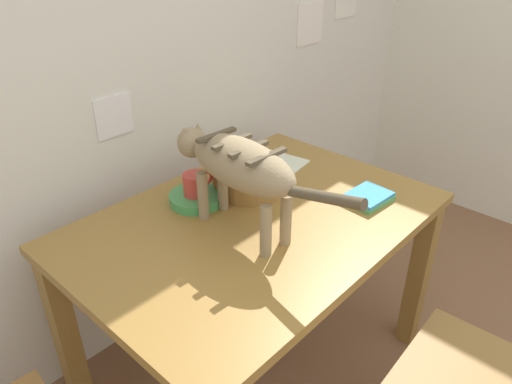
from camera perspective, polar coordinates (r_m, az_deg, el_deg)
wall_rear at (r=1.83m, az=-16.04°, el=17.04°), size 4.44×0.11×2.50m
dining_table at (r=1.68m, az=0.00°, el=-5.67°), size 1.24×0.86×0.74m
cat at (r=1.46m, az=-2.13°, el=3.20°), size 0.18×0.74×0.32m
saucer_bowl at (r=1.72m, az=-7.18°, el=-0.73°), size 0.19×0.19×0.03m
coffee_mug at (r=1.69m, az=-7.22°, el=0.97°), size 0.13×0.09×0.08m
magazine at (r=1.95m, az=1.96°, el=2.94°), size 0.31×0.24×0.01m
book_stack at (r=1.76m, az=13.29°, el=-0.63°), size 0.17×0.14×0.03m
wicker_basket at (r=1.78m, az=-0.84°, el=1.76°), size 0.27×0.27×0.09m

